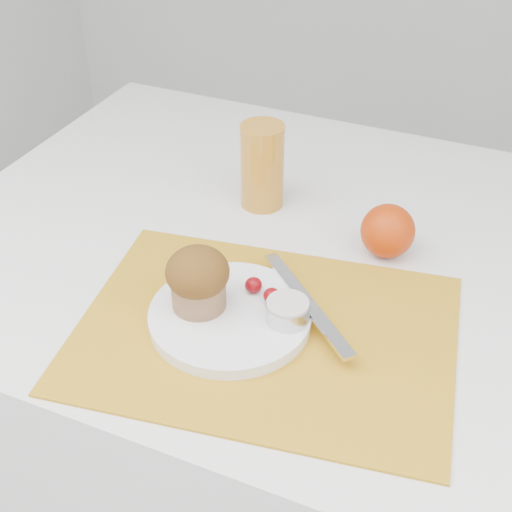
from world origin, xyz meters
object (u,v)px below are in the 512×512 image
at_px(plate, 230,316).
at_px(muffin, 198,279).
at_px(juice_glass, 262,166).
at_px(orange, 388,231).
at_px(table, 330,430).

distance_m(plate, muffin, 0.06).
bearing_deg(juice_glass, plate, -74.94).
relative_size(orange, juice_glass, 0.57).
bearing_deg(table, juice_glass, 154.81).
xyz_separation_m(plate, muffin, (-0.04, -0.00, 0.05)).
distance_m(table, orange, 0.42).
bearing_deg(muffin, plate, 4.82).
relative_size(table, muffin, 14.66).
height_order(juice_glass, muffin, juice_glass).
xyz_separation_m(table, plate, (-0.09, -0.20, 0.39)).
relative_size(juice_glass, muffin, 1.61).
bearing_deg(muffin, orange, 51.78).
bearing_deg(orange, juice_glass, 166.24).
xyz_separation_m(table, orange, (0.05, 0.03, 0.41)).
height_order(orange, muffin, muffin).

